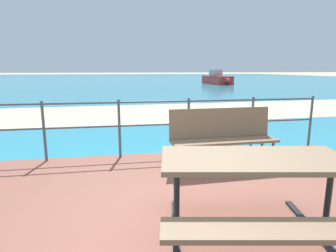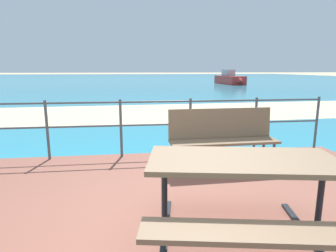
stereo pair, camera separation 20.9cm
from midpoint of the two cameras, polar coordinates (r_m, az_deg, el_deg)
The scene contains 8 objects.
ground_plane at distance 2.73m, azimuth 2.43°, elevation -22.53°, with size 240.00×240.00×0.00m, color tan.
patio_paving at distance 2.71m, azimuth 2.44°, elevation -22.00°, with size 6.40×5.20×0.06m, color brown.
sea_water at distance 42.24m, azimuth -9.66°, elevation 9.21°, with size 90.00×90.00×0.01m, color teal.
beach_strip at distance 10.01m, azimuth -7.22°, elevation 2.63°, with size 54.00×4.38×0.01m, color beige.
picnic_table at distance 2.42m, azimuth 14.50°, elevation -10.24°, with size 1.73×1.68×0.77m.
park_bench at distance 4.26m, azimuth 9.50°, elevation -1.40°, with size 1.59×0.46×0.89m.
railing_fence at distance 4.77m, azimuth -3.97°, elevation 1.16°, with size 5.94×0.04×0.98m.
boat_near at distance 30.02m, azimuth 9.67°, elevation 9.33°, with size 1.76×5.43×1.45m.
Camera 1 is at (-0.61, -2.19, 1.52)m, focal length 30.21 mm.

